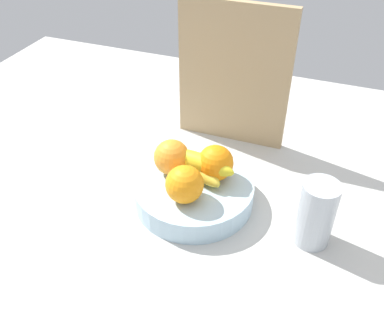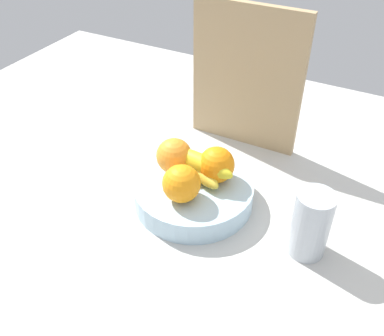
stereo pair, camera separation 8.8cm
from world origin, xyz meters
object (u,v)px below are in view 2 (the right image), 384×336
at_px(orange_center, 174,156).
at_px(banana_bunch, 197,164).
at_px(cutting_board, 247,79).
at_px(fruit_bowl, 192,191).
at_px(orange_front_left, 182,184).
at_px(thermos_tumbler, 311,224).
at_px(orange_front_right, 216,165).

height_order(orange_center, banana_bunch, orange_center).
relative_size(orange_center, banana_bunch, 0.43).
bearing_deg(cutting_board, banana_bunch, -92.53).
xyz_separation_m(fruit_bowl, orange_front_left, (0.01, -0.05, 0.07)).
relative_size(orange_center, thermos_tumbler, 0.55).
distance_m(cutting_board, thermos_tumbler, 0.41).
height_order(fruit_bowl, orange_front_left, orange_front_left).
relative_size(orange_front_left, cutting_board, 0.22).
bearing_deg(thermos_tumbler, orange_front_left, -173.24).
bearing_deg(thermos_tumbler, cutting_board, 130.94).
relative_size(orange_front_left, banana_bunch, 0.43).
height_order(banana_bunch, cutting_board, cutting_board).
distance_m(fruit_bowl, thermos_tumbler, 0.27).
height_order(orange_front_right, thermos_tumbler, thermos_tumbler).
xyz_separation_m(orange_center, banana_bunch, (0.05, 0.01, -0.01)).
xyz_separation_m(orange_center, thermos_tumbler, (0.32, -0.04, -0.02)).
relative_size(orange_center, cutting_board, 0.22).
bearing_deg(orange_front_right, orange_center, -171.50).
distance_m(fruit_bowl, orange_front_right, 0.08).
height_order(cutting_board, thermos_tumbler, cutting_board).
xyz_separation_m(banana_bunch, thermos_tumbler, (0.27, -0.05, -0.01)).
relative_size(orange_front_right, thermos_tumbler, 0.55).
height_order(orange_center, thermos_tumbler, thermos_tumbler).
bearing_deg(fruit_bowl, orange_front_left, -83.36).
relative_size(orange_front_left, orange_center, 1.00).
distance_m(orange_front_left, orange_center, 0.10).
distance_m(orange_center, cutting_board, 0.28).
distance_m(orange_front_right, banana_bunch, 0.04).
xyz_separation_m(fruit_bowl, orange_center, (-0.06, 0.02, 0.07)).
xyz_separation_m(orange_front_right, banana_bunch, (-0.04, -0.01, -0.01)).
bearing_deg(orange_center, fruit_bowl, -20.30).
relative_size(fruit_bowl, cutting_board, 0.73).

